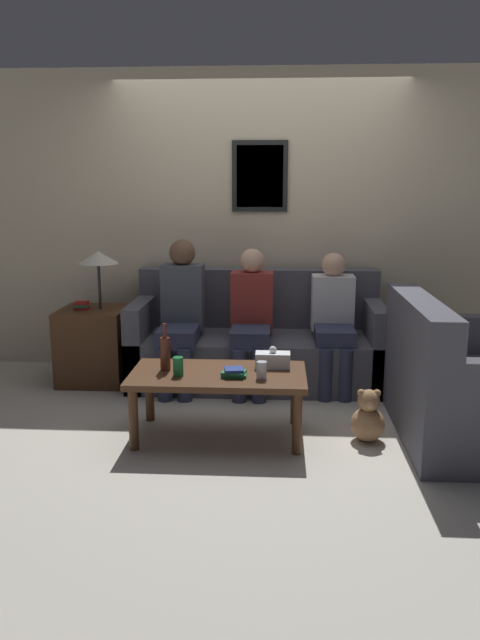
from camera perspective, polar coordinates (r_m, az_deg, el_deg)
The scene contains 15 objects.
ground_plane at distance 4.85m, azimuth 1.35°, elevation -7.40°, with size 16.00×16.00×0.00m, color beige.
wall_back at distance 5.55m, azimuth 1.81°, elevation 8.88°, with size 9.00×0.08×2.60m.
couch_main at distance 5.26m, azimuth 1.59°, elevation -2.24°, with size 2.06×0.87×0.92m.
couch_side at distance 4.34m, azimuth 19.37°, elevation -6.09°, with size 0.87×1.36×0.92m.
coffee_table at distance 4.08m, azimuth -2.00°, elevation -5.58°, with size 1.14×0.62×0.44m.
side_table_with_lamp at distance 5.37m, azimuth -13.15°, elevation -1.81°, with size 0.54×0.54×1.10m.
wine_bottle at distance 4.11m, azimuth -6.86°, elevation -2.97°, with size 0.07×0.07×0.31m.
drinking_glass at distance 3.91m, azimuth 1.99°, elevation -4.61°, with size 0.07×0.07×0.11m.
book_stack at distance 3.96m, azimuth -0.56°, elevation -4.83°, with size 0.16×0.14×0.06m.
soda_can at distance 3.99m, azimuth -5.67°, elevation -4.25°, with size 0.07×0.07×0.12m.
tissue_box at distance 4.16m, azimuth 3.02°, elevation -3.63°, with size 0.23×0.12×0.15m.
person_left at distance 5.05m, azimuth -5.42°, elevation 0.90°, with size 0.34×0.65×1.20m.
person_middle at distance 4.99m, azimuth 1.04°, elevation 0.40°, with size 0.34×0.63×1.13m.
person_right at distance 5.06m, azimuth 8.54°, elevation 0.24°, with size 0.34×0.62×1.09m.
teddy_bear at distance 4.16m, azimuth 11.62°, elevation -8.82°, with size 0.22×0.22×0.35m.
Camera 1 is at (0.17, -4.56, 1.63)m, focal length 35.00 mm.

